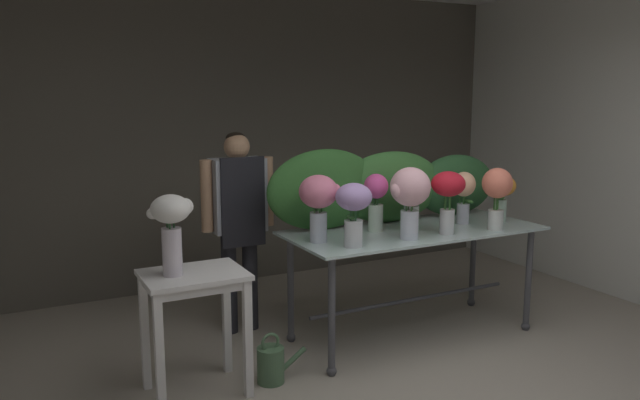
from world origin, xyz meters
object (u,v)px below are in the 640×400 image
object	(u,v)px
side_table_white	(194,293)
vase_sunset_peonies	(501,191)
vase_fuchsia_snapdragons	(376,198)
watering_can	(271,364)
vase_scarlet_roses	(412,190)
vase_crimson_dahlias	(448,192)
vase_coral_lilies	(497,190)
vase_blush_tulips	(410,194)
vase_rosy_ranunculus	(319,199)
vase_lilac_stock	(353,207)
vase_white_roses_tall	(172,225)
display_table_glass	(413,246)
vase_peach_hydrangea	(464,192)
florist	(238,211)

from	to	relation	value
side_table_white	vase_sunset_peonies	bearing A→B (deg)	1.58
vase_fuchsia_snapdragons	watering_can	distance (m)	1.43
vase_sunset_peonies	vase_scarlet_roses	world-z (taller)	vase_scarlet_roses
vase_crimson_dahlias	vase_coral_lilies	world-z (taller)	vase_coral_lilies
vase_blush_tulips	vase_sunset_peonies	bearing A→B (deg)	9.49
vase_scarlet_roses	side_table_white	bearing A→B (deg)	-175.76
vase_rosy_ranunculus	vase_lilac_stock	bearing A→B (deg)	-58.78
vase_white_roses_tall	side_table_white	bearing A→B (deg)	-0.29
vase_sunset_peonies	vase_crimson_dahlias	bearing A→B (deg)	-165.95
vase_blush_tulips	vase_scarlet_roses	bearing A→B (deg)	52.17
vase_fuchsia_snapdragons	vase_coral_lilies	distance (m)	0.92
display_table_glass	vase_scarlet_roses	bearing A→B (deg)	-155.03
vase_coral_lilies	watering_can	xyz separation A→B (m)	(-1.83, 0.07, -1.04)
vase_crimson_dahlias	vase_blush_tulips	xyz separation A→B (m)	(-0.34, 0.00, 0.02)
side_table_white	watering_can	world-z (taller)	side_table_white
vase_lilac_stock	display_table_glass	bearing A→B (deg)	20.71
vase_peach_hydrangea	florist	bearing A→B (deg)	155.77
vase_rosy_ranunculus	vase_scarlet_roses	size ratio (longest dim) A/B	1.02
display_table_glass	florist	bearing A→B (deg)	148.15
vase_peach_hydrangea	vase_fuchsia_snapdragons	distance (m)	0.76
vase_sunset_peonies	vase_peach_hydrangea	xyz separation A→B (m)	(-0.33, 0.07, 0.01)
vase_peach_hydrangea	vase_blush_tulips	bearing A→B (deg)	-161.00
vase_rosy_ranunculus	vase_fuchsia_snapdragons	size ratio (longest dim) A/B	1.09
vase_lilac_stock	vase_coral_lilies	distance (m)	1.23
display_table_glass	vase_sunset_peonies	bearing A→B (deg)	-5.50
vase_lilac_stock	vase_scarlet_roses	bearing A→B (deg)	20.43
vase_crimson_dahlias	vase_peach_hydrangea	bearing A→B (deg)	34.22
vase_crimson_dahlias	vase_blush_tulips	size ratio (longest dim) A/B	0.91
vase_rosy_ranunculus	vase_lilac_stock	distance (m)	0.27
display_table_glass	vase_white_roses_tall	xyz separation A→B (m)	(-1.89, -0.15, 0.38)
vase_peach_hydrangea	vase_crimson_dahlias	size ratio (longest dim) A/B	0.89
vase_peach_hydrangea	vase_lilac_stock	world-z (taller)	vase_lilac_stock
side_table_white	vase_scarlet_roses	bearing A→B (deg)	4.24
vase_scarlet_roses	vase_coral_lilies	world-z (taller)	vase_coral_lilies
vase_crimson_dahlias	watering_can	distance (m)	1.75
vase_fuchsia_snapdragons	florist	bearing A→B (deg)	143.37
vase_sunset_peonies	vase_rosy_ranunculus	bearing A→B (deg)	178.30
vase_scarlet_roses	display_table_glass	bearing A→B (deg)	24.97
side_table_white	vase_sunset_peonies	world-z (taller)	vase_sunset_peonies
vase_fuchsia_snapdragons	vase_crimson_dahlias	xyz separation A→B (m)	(0.41, -0.33, 0.06)
vase_rosy_ranunculus	watering_can	distance (m)	1.15
side_table_white	florist	size ratio (longest dim) A/B	0.50
vase_coral_lilies	vase_peach_hydrangea	bearing A→B (deg)	103.75
display_table_glass	side_table_white	bearing A→B (deg)	-175.22
side_table_white	watering_can	size ratio (longest dim) A/B	2.25
vase_lilac_stock	vase_white_roses_tall	bearing A→B (deg)	174.56
vase_sunset_peonies	side_table_white	bearing A→B (deg)	-178.42
vase_scarlet_roses	watering_can	world-z (taller)	vase_scarlet_roses
vase_white_roses_tall	watering_can	distance (m)	1.15
display_table_glass	vase_rosy_ranunculus	bearing A→B (deg)	-178.04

